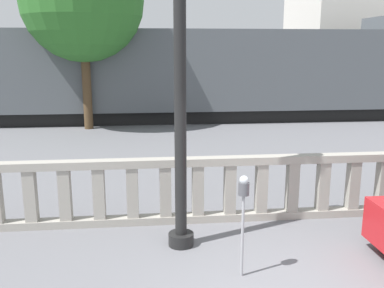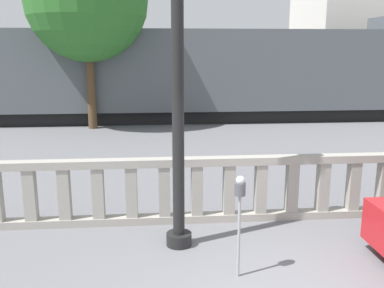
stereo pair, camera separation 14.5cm
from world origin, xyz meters
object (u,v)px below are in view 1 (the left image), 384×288
Objects in this scene: train_near at (160,74)px; tree_left at (82,0)px; parking_meter at (244,199)px; lamppost at (180,59)px.

tree_left is (-2.87, -1.67, 2.81)m from train_near.
parking_meter is at bearing -73.02° from tree_left.
parking_meter is 0.20× the size of tree_left.
tree_left reaches higher than parking_meter.
parking_meter is at bearing -53.88° from lamppost.
tree_left is at bearing 104.79° from lamppost.
lamppost is 2.22m from parking_meter.
train_near is at bearing 92.97° from parking_meter.
tree_left is at bearing 106.98° from parking_meter.
tree_left is at bearing -149.83° from train_near.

